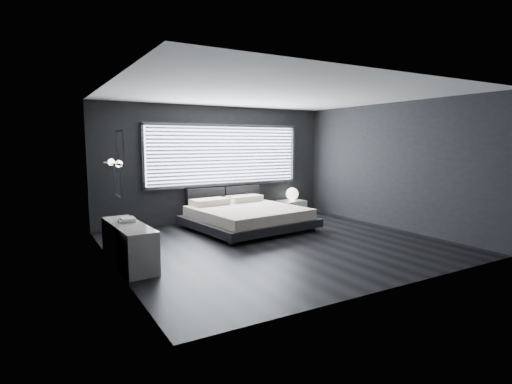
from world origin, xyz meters
TOP-DOWN VIEW (x-y plane):
  - room at (0.00, 0.00)m, footprint 6.04×6.00m
  - window at (0.20, 2.70)m, footprint 4.14×0.09m
  - headboard at (0.12, 2.64)m, footprint 1.96×0.16m
  - sconce_near at (-2.88, 0.05)m, footprint 0.18×0.11m
  - sconce_far at (-2.88, 0.65)m, footprint 0.18×0.11m
  - wall_art_upper at (-2.98, -0.55)m, footprint 0.01×0.48m
  - wall_art_lower at (-2.98, -0.30)m, footprint 0.01×0.48m
  - bed at (0.12, 1.46)m, footprint 2.65×2.55m
  - nightstand at (2.02, 2.42)m, footprint 0.70×0.60m
  - orb_lamp at (2.07, 2.47)m, footprint 0.33×0.33m
  - dresser at (-2.78, 0.06)m, footprint 0.54×1.66m
  - book_stack at (-2.75, 0.25)m, footprint 0.29×0.36m

SIDE VIEW (x-z plane):
  - nightstand at x=2.02m, z-range 0.00..0.38m
  - bed at x=0.12m, z-range -0.02..0.60m
  - dresser at x=-2.78m, z-range 0.00..0.66m
  - orb_lamp at x=2.07m, z-range 0.38..0.71m
  - headboard at x=0.12m, z-range 0.31..0.83m
  - book_stack at x=-2.75m, z-range 0.65..0.72m
  - wall_art_lower at x=-2.98m, z-range 1.14..1.62m
  - room at x=0.00m, z-range 0.00..2.80m
  - sconce_near at x=-2.88m, z-range 1.55..1.66m
  - sconce_far at x=-2.88m, z-range 1.55..1.66m
  - window at x=0.20m, z-range 0.85..2.37m
  - wall_art_upper at x=-2.98m, z-range 1.61..2.09m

